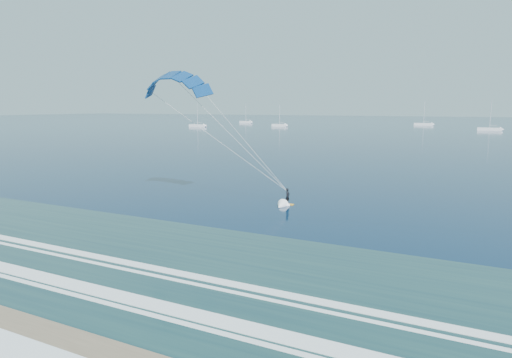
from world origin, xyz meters
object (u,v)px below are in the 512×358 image
object	(u,v)px
sailboat_3	(490,129)
kitesurfer_rig	(228,132)
sailboat_2	(424,124)
sailboat_0	(198,126)
sailboat_1	(280,125)
sailboat_7	(246,122)

from	to	relation	value
sailboat_3	kitesurfer_rig	bearing A→B (deg)	-97.65
sailboat_2	sailboat_3	size ratio (longest dim) A/B	1.00
sailboat_0	sailboat_2	xyz separation A→B (m)	(91.36, 66.67, 0.00)
sailboat_1	sailboat_3	distance (m)	89.29
kitesurfer_rig	sailboat_7	xyz separation A→B (m)	(-102.13, 193.13, -6.42)
sailboat_0	sailboat_3	distance (m)	123.84
sailboat_2	sailboat_7	distance (m)	95.51
sailboat_3	sailboat_7	distance (m)	127.39
sailboat_0	sailboat_7	distance (m)	53.37
kitesurfer_rig	sailboat_1	world-z (taller)	kitesurfer_rig
sailboat_1	sailboat_3	xyz separation A→B (m)	(89.21, 3.78, 0.01)
sailboat_0	sailboat_2	size ratio (longest dim) A/B	0.94
sailboat_1	sailboat_3	world-z (taller)	sailboat_3
sailboat_1	sailboat_2	world-z (taller)	sailboat_2
kitesurfer_rig	sailboat_3	bearing A→B (deg)	82.35
kitesurfer_rig	sailboat_1	size ratio (longest dim) A/B	1.49
sailboat_2	sailboat_7	bearing A→B (deg)	-171.93
kitesurfer_rig	sailboat_3	xyz separation A→B (m)	(22.23, 165.51, -6.42)
sailboat_7	kitesurfer_rig	bearing A→B (deg)	-62.13
kitesurfer_rig	sailboat_1	bearing A→B (deg)	112.50
sailboat_0	sailboat_7	world-z (taller)	sailboat_0
sailboat_0	sailboat_2	distance (m)	113.10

